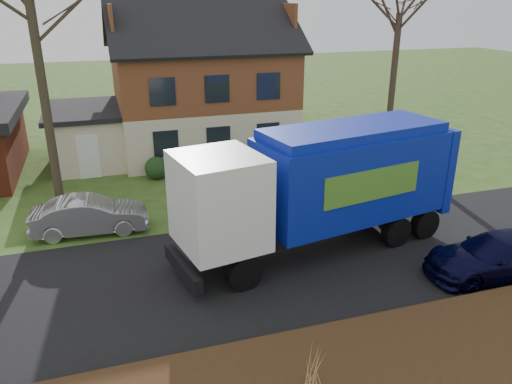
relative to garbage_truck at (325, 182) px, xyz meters
name	(u,v)px	position (x,y,z in m)	size (l,w,h in m)	color
ground	(236,274)	(-3.34, -0.82, -2.42)	(120.00, 120.00, 0.00)	#2E4A18
road	(236,274)	(-3.34, -0.82, -2.41)	(80.00, 7.00, 0.02)	black
main_house	(192,78)	(-1.85, 13.09, 1.61)	(12.95, 8.95, 9.26)	beige
garbage_truck	(325,182)	(0.00, 0.00, 0.00)	(10.10, 4.32, 4.19)	black
silver_sedan	(90,215)	(-7.60, 3.68, -1.74)	(1.43, 4.11, 1.35)	#A7A9AE
navy_wagon	(498,256)	(4.39, -3.32, -1.75)	(1.86, 4.59, 1.33)	black
grass_clump_mid	(316,370)	(-3.16, -6.44, -1.57)	(0.39, 0.32, 1.09)	tan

